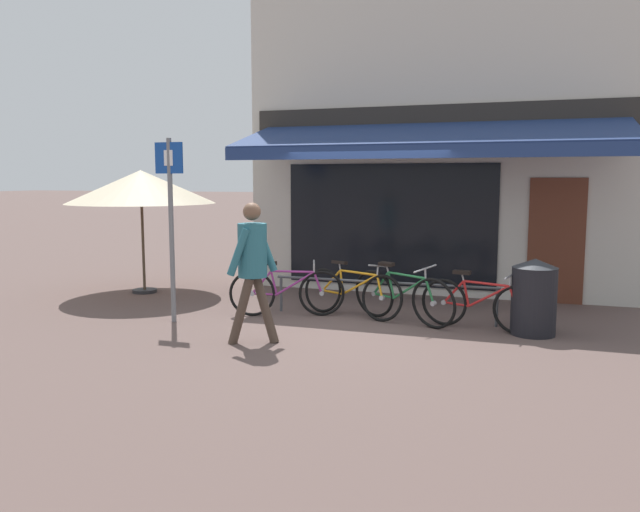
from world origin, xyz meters
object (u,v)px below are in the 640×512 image
object	(u,v)px
bicycle_orange	(351,292)
bicycle_green	(402,296)
cafe_parasol	(141,187)
parking_sign	(171,212)
bicycle_purple	(287,292)
bicycle_red	(479,304)
pedestrian_adult	(253,258)
litter_bin	(534,297)

from	to	relation	value
bicycle_orange	bicycle_green	bearing A→B (deg)	4.19
cafe_parasol	parking_sign	bearing A→B (deg)	-46.62
bicycle_purple	bicycle_orange	size ratio (longest dim) A/B	0.97
bicycle_orange	cafe_parasol	distance (m)	4.49
bicycle_purple	bicycle_green	size ratio (longest dim) A/B	1.01
bicycle_red	cafe_parasol	distance (m)	6.34
bicycle_purple	pedestrian_adult	world-z (taller)	pedestrian_adult
bicycle_red	parking_sign	bearing A→B (deg)	-154.38
cafe_parasol	litter_bin	bearing A→B (deg)	-8.44
cafe_parasol	bicycle_green	bearing A→B (deg)	-10.22
bicycle_purple	bicycle_green	distance (m)	1.76
bicycle_orange	parking_sign	distance (m)	2.93
pedestrian_adult	cafe_parasol	world-z (taller)	cafe_parasol
bicycle_orange	litter_bin	distance (m)	2.64
bicycle_orange	bicycle_purple	bearing A→B (deg)	-143.79
bicycle_red	pedestrian_adult	bearing A→B (deg)	-135.01
bicycle_red	parking_sign	distance (m)	4.55
bicycle_green	cafe_parasol	distance (m)	5.28
bicycle_purple	bicycle_orange	world-z (taller)	bicycle_orange
bicycle_green	cafe_parasol	size ratio (longest dim) A/B	0.63
bicycle_orange	pedestrian_adult	distance (m)	2.17
bicycle_purple	parking_sign	size ratio (longest dim) A/B	0.63
pedestrian_adult	litter_bin	bearing A→B (deg)	22.39
bicycle_orange	litter_bin	xyz separation A→B (m)	(2.62, -0.30, 0.15)
bicycle_purple	parking_sign	world-z (taller)	parking_sign
bicycle_orange	bicycle_green	xyz separation A→B (m)	(0.82, -0.20, 0.02)
bicycle_purple	pedestrian_adult	bearing A→B (deg)	-103.04
bicycle_red	parking_sign	xyz separation A→B (m)	(-4.28, -0.90, 1.25)
bicycle_green	bicycle_red	size ratio (longest dim) A/B	0.99
litter_bin	parking_sign	world-z (taller)	parking_sign
bicycle_orange	bicycle_red	bearing A→B (deg)	9.24
bicycle_red	cafe_parasol	bearing A→B (deg)	-175.51
cafe_parasol	bicycle_orange	bearing A→B (deg)	-9.57
cafe_parasol	bicycle_purple	bearing A→B (deg)	-17.49
pedestrian_adult	parking_sign	distance (m)	1.84
pedestrian_adult	cafe_parasol	distance (m)	4.36
bicycle_purple	bicycle_red	distance (m)	2.85
bicycle_orange	pedestrian_adult	xyz separation A→B (m)	(-0.76, -1.91, 0.73)
bicycle_red	bicycle_purple	bearing A→B (deg)	-165.68
bicycle_green	parking_sign	bearing A→B (deg)	-136.89
bicycle_purple	litter_bin	distance (m)	3.56
bicycle_red	cafe_parasol	xyz separation A→B (m)	(-6.06, 0.98, 1.56)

